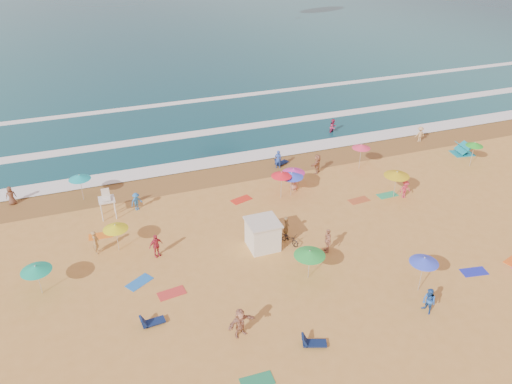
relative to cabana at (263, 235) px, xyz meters
name	(u,v)px	position (x,y,z in m)	size (l,w,h in m)	color
ground	(269,255)	(0.05, -1.02, -1.00)	(220.00, 220.00, 0.00)	gold
ocean	(121,23)	(0.05, 82.98, -1.00)	(220.00, 140.00, 0.18)	#0C4756
wet_sand	(218,175)	(0.05, 11.48, -0.99)	(220.00, 220.00, 0.00)	olive
surf_foam	(194,137)	(0.05, 20.30, -0.90)	(200.00, 18.70, 0.05)	white
cabana	(263,235)	(0.00, 0.00, 0.00)	(2.00, 2.00, 2.00)	white
cabana_roof	(263,222)	(0.00, 0.00, 1.06)	(2.20, 2.20, 0.12)	silver
bicycle	(289,238)	(1.90, -0.30, -0.56)	(0.58, 1.67, 0.88)	black
lifeguard_stand	(108,205)	(-9.78, 7.71, 0.05)	(1.20, 1.20, 2.10)	white
beach_umbrellas	(287,229)	(1.21, -1.37, 1.08)	(50.60, 28.15, 0.80)	#16AAB7
loungers	(333,276)	(3.01, -4.78, -0.83)	(54.60, 27.24, 0.34)	#101351
towels	(277,262)	(0.30, -2.04, -0.98)	(33.84, 18.42, 0.03)	#B1163A
popup_tents	(492,194)	(19.69, -0.45, -0.40)	(10.09, 18.08, 1.20)	#EC3482
beachgoers	(273,212)	(1.89, 2.74, -0.16)	(43.16, 29.79, 2.10)	#CD334C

